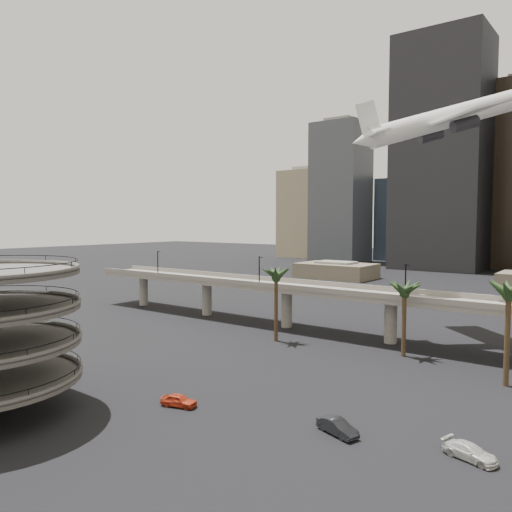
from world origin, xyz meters
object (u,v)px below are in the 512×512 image
Objects in this scene: airborne_jet at (446,119)px; car_c at (470,452)px; car_b at (337,427)px; overpass at (335,296)px; car_a at (179,400)px.

car_c is at bearing -115.90° from airborne_jet.
overpass is at bearing 46.86° from car_b.
car_a is 31.15m from car_c.
car_b is (21.49, -39.61, -6.56)m from overpass.
car_a is at bearing -148.67° from airborne_jet.
airborne_jet is 6.23× the size of car_b.
car_a is 18.81m from car_b.
car_b is at bearing -61.52° from overpass.
overpass is 44.55m from car_a.
car_c is (33.58, -37.14, -6.63)m from overpass.
car_c is at bearing -60.09° from car_b.
car_b is at bearing 116.93° from car_c.
airborne_jet is at bearing 35.88° from overpass.
car_a reaches higher than car_c.
airborne_jet reaches higher than car_c.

